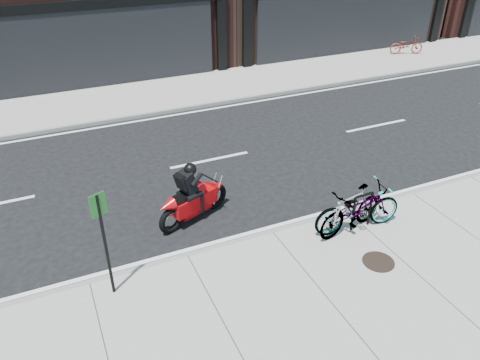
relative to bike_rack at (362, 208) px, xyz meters
name	(u,v)px	position (x,y,z in m)	size (l,w,h in m)	color
ground	(237,194)	(-1.89, 2.60, -0.65)	(120.00, 120.00, 0.00)	black
sidewalk_near	(353,331)	(-1.89, -2.40, -0.58)	(60.00, 6.00, 0.13)	gray
sidewalk_far	(157,94)	(-1.89, 10.35, -0.58)	(60.00, 3.50, 0.13)	gray
bike_rack	(362,208)	(0.00, 0.00, 0.00)	(0.53, 0.07, 0.89)	black
bicycle_front	(358,208)	(-0.13, 0.00, 0.02)	(0.72, 2.07, 1.09)	gray
bicycle_rear	(351,210)	(-0.31, 0.00, 0.02)	(0.51, 1.81, 1.09)	gray
motorcycle	(196,195)	(-3.18, 2.03, -0.03)	(1.95, 1.01, 1.53)	black
bicycle_far	(407,45)	(10.60, 10.72, -0.10)	(0.55, 1.59, 0.83)	maroon
manhole_cover	(378,262)	(-0.38, -1.16, -0.51)	(0.66, 0.66, 0.01)	black
sign_post	(104,236)	(-5.50, 0.20, 0.79)	(0.28, 0.13, 2.19)	black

